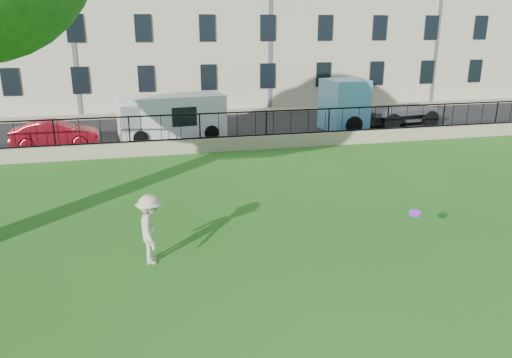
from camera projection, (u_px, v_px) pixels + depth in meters
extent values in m
plane|color=#205E16|center=(271.00, 282.00, 10.97)|extent=(120.00, 120.00, 0.00)
cube|color=gray|center=(200.00, 145.00, 22.02)|extent=(50.00, 0.40, 0.60)
cube|color=black|center=(200.00, 138.00, 21.92)|extent=(50.00, 0.05, 0.06)
cube|color=black|center=(199.00, 114.00, 21.60)|extent=(50.00, 0.05, 0.06)
cube|color=black|center=(189.00, 131.00, 26.47)|extent=(60.00, 9.00, 0.01)
cube|color=gray|center=(180.00, 113.00, 31.28)|extent=(60.00, 1.40, 0.12)
cube|color=beige|center=(169.00, 8.00, 34.66)|extent=(56.00, 10.00, 13.00)
imported|color=#BDB799|center=(150.00, 229.00, 11.65)|extent=(0.63, 1.09, 1.68)
cylinder|color=#8E29E9|center=(415.00, 213.00, 11.50)|extent=(0.28, 0.27, 0.12)
imported|color=maroon|center=(55.00, 134.00, 22.75)|extent=(3.81, 1.38, 1.25)
cube|color=silver|center=(172.00, 117.00, 24.48)|extent=(5.27, 2.63, 2.12)
cube|color=#579BCE|center=(379.00, 103.00, 27.14)|extent=(6.57, 3.01, 2.66)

